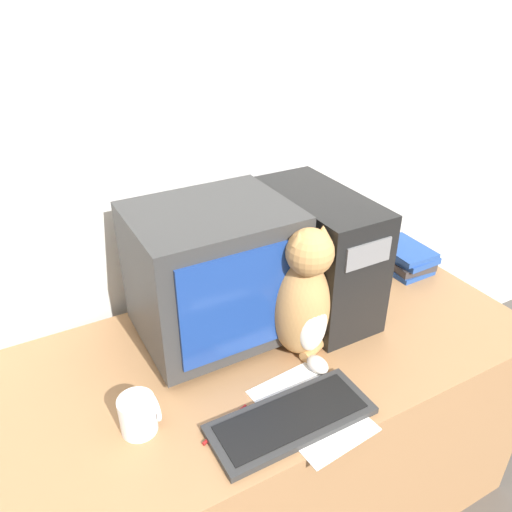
% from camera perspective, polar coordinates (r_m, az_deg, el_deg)
% --- Properties ---
extents(wall_back, '(7.00, 0.05, 2.50)m').
position_cam_1_polar(wall_back, '(1.62, -7.36, 12.71)').
color(wall_back, silver).
rests_on(wall_back, ground_plane).
extents(desk, '(1.68, 0.77, 0.74)m').
position_cam_1_polar(desk, '(1.77, 0.47, -19.88)').
color(desk, '#9E7047').
rests_on(desk, ground_plane).
extents(crt_monitor, '(0.45, 0.38, 0.42)m').
position_cam_1_polar(crt_monitor, '(1.46, -4.86, -2.01)').
color(crt_monitor, '#333333').
rests_on(crt_monitor, desk).
extents(computer_tower, '(0.22, 0.47, 0.40)m').
position_cam_1_polar(computer_tower, '(1.61, 6.99, 0.39)').
color(computer_tower, black).
rests_on(computer_tower, desk).
extents(keyboard, '(0.42, 0.17, 0.02)m').
position_cam_1_polar(keyboard, '(1.32, 4.05, -18.08)').
color(keyboard, '#2D2D2D').
rests_on(keyboard, desk).
extents(cat, '(0.26, 0.22, 0.42)m').
position_cam_1_polar(cat, '(1.40, 5.42, -4.97)').
color(cat, '#B7844C').
rests_on(cat, desk).
extents(book_stack, '(0.16, 0.21, 0.09)m').
position_cam_1_polar(book_stack, '(1.96, 16.71, -0.21)').
color(book_stack, '#234793').
rests_on(book_stack, desk).
extents(pen, '(0.15, 0.07, 0.01)m').
position_cam_1_polar(pen, '(1.31, -3.53, -18.64)').
color(pen, maroon).
rests_on(pen, desk).
extents(paper_sheet, '(0.24, 0.31, 0.00)m').
position_cam_1_polar(paper_sheet, '(1.35, 6.15, -17.14)').
color(paper_sheet, white).
rests_on(paper_sheet, desk).
extents(mug, '(0.10, 0.09, 0.10)m').
position_cam_1_polar(mug, '(1.30, -13.24, -17.21)').
color(mug, white).
rests_on(mug, desk).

